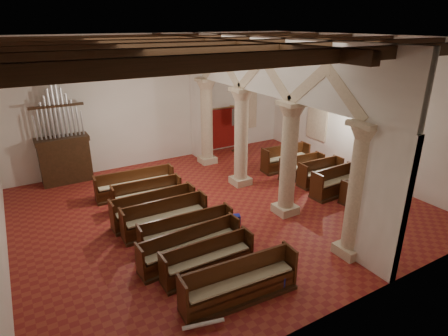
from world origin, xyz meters
TOP-DOWN VIEW (x-y plane):
  - floor at (0.00, 0.00)m, footprint 14.00×14.00m
  - ceiling at (0.00, 0.00)m, footprint 14.00×14.00m
  - wall_back at (0.00, 6.00)m, footprint 14.00×0.02m
  - wall_front at (0.00, -6.00)m, footprint 14.00×0.02m
  - wall_right at (7.00, 0.00)m, footprint 0.02×12.00m
  - ceiling_beams at (0.00, 0.00)m, footprint 13.80×11.80m
  - arcade at (1.80, 0.00)m, footprint 0.90×11.90m
  - window_right_a at (6.98, -1.50)m, footprint 0.03×1.00m
  - window_right_b at (6.98, 2.50)m, footprint 0.03×1.00m
  - window_back at (5.00, 5.98)m, footprint 1.00×0.03m
  - pipe_organ at (-4.50, 5.50)m, footprint 2.10×0.85m
  - lectern at (-3.96, 5.49)m, footprint 0.65×0.67m
  - dossal_curtain at (3.50, 5.92)m, footprint 1.80×0.07m
  - processional_banner at (3.91, 5.32)m, footprint 0.55×0.70m
  - hymnal_box_a at (-1.02, -4.69)m, footprint 0.33×0.28m
  - hymnal_box_b at (-0.87, -2.62)m, footprint 0.37×0.34m
  - hymnal_box_c at (-0.26, -1.39)m, footprint 0.37×0.34m
  - tube_heater_a at (-3.31, -4.92)m, footprint 0.96×0.32m
  - tube_heater_b at (-2.82, -4.00)m, footprint 0.94×0.18m
  - nave_pew_0 at (-2.08, -4.49)m, footprint 3.08×0.90m
  - nave_pew_1 at (-2.26, -3.18)m, footprint 2.64×0.66m
  - nave_pew_2 at (-2.41, -2.40)m, footprint 3.13×0.83m
  - nave_pew_3 at (-2.12, -1.52)m, footprint 3.02×0.76m
  - nave_pew_4 at (-2.42, -0.49)m, footprint 2.84×0.78m
  - nave_pew_5 at (-2.50, 0.29)m, footprint 2.90×0.73m
  - nave_pew_6 at (-2.30, 1.57)m, footprint 2.59×0.79m
  - nave_pew_7 at (-2.40, 2.68)m, footprint 3.11×0.87m
  - aisle_pew_0 at (4.94, -2.18)m, footprint 1.82×0.72m
  - aisle_pew_1 at (4.46, -1.28)m, footprint 2.13×0.82m
  - aisle_pew_2 at (4.74, -0.19)m, footprint 2.07×0.73m
  - aisle_pew_3 at (4.50, 0.71)m, footprint 2.10×0.76m
  - aisle_pew_4 at (4.51, 1.85)m, footprint 2.35×0.89m

SIDE VIEW (x-z plane):
  - floor at x=0.00m, z-range 0.00..0.00m
  - tube_heater_a at x=-3.31m, z-range 0.11..0.21m
  - tube_heater_b at x=-2.82m, z-range 0.11..0.21m
  - hymnal_box_a at x=-1.02m, z-range 0.10..0.39m
  - hymnal_box_b at x=-0.87m, z-range 0.10..0.40m
  - hymnal_box_c at x=-0.26m, z-range 0.10..0.40m
  - nave_pew_3 at x=-2.12m, z-range -0.16..0.79m
  - nave_pew_1 at x=-2.26m, z-range -0.17..0.81m
  - nave_pew_2 at x=-2.41m, z-range -0.17..0.83m
  - nave_pew_6 at x=-2.30m, z-range -0.17..0.82m
  - aisle_pew_0 at x=4.94m, z-range -0.16..0.81m
  - nave_pew_7 at x=-2.40m, z-range -0.18..0.85m
  - aisle_pew_3 at x=4.50m, z-range -0.17..0.84m
  - aisle_pew_2 at x=4.74m, z-range -0.17..0.88m
  - nave_pew_5 at x=-2.50m, z-range -0.18..0.90m
  - nave_pew_4 at x=-2.42m, z-range -0.18..0.90m
  - nave_pew_0 at x=-2.08m, z-range -0.18..0.90m
  - aisle_pew_1 at x=4.46m, z-range -0.18..0.93m
  - aisle_pew_4 at x=4.51m, z-range -0.19..0.95m
  - lectern at x=-3.96m, z-range -0.12..1.26m
  - processional_banner at x=3.91m, z-range -0.44..2.07m
  - dossal_curtain at x=3.50m, z-range 0.08..2.25m
  - pipe_organ at x=-4.50m, z-range -0.83..3.57m
  - window_right_a at x=6.98m, z-range 1.10..3.30m
  - window_right_b at x=6.98m, z-range 1.10..3.30m
  - window_back at x=5.00m, z-range 1.10..3.30m
  - wall_back at x=0.00m, z-range 0.00..6.00m
  - wall_front at x=0.00m, z-range 0.00..6.00m
  - wall_right at x=7.00m, z-range 0.00..6.00m
  - arcade at x=1.80m, z-range 0.56..6.56m
  - ceiling_beams at x=0.00m, z-range 5.67..5.97m
  - ceiling at x=0.00m, z-range 6.00..6.00m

